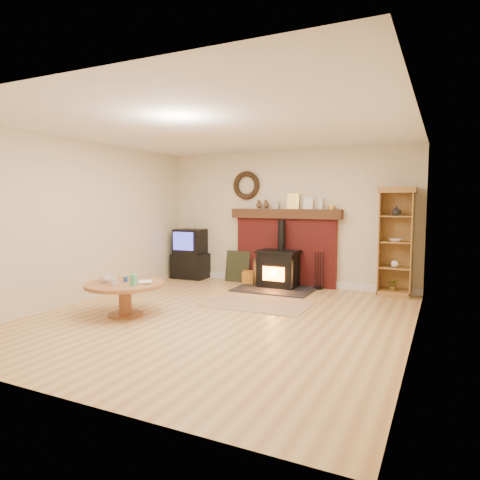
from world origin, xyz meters
The scene contains 11 objects.
ground centered at (0.00, 0.00, 0.00)m, with size 5.50×5.50×0.00m, color tan.
room_shell centered at (-0.02, 0.09, 1.72)m, with size 5.02×5.52×2.61m.
chimney_breast centered at (0.00, 2.67, 0.80)m, with size 2.20×0.22×1.78m.
wood_stove centered at (0.00, 2.27, 0.34)m, with size 1.40×1.00×1.27m.
area_rug centered at (0.15, 0.99, 0.01)m, with size 1.64×1.12×0.01m, color brown.
tv_unit centered at (-2.06, 2.47, 0.50)m, with size 0.73×0.54×1.04m.
curio_cabinet centered at (2.05, 2.55, 0.94)m, with size 0.60×0.43×1.87m.
firelog_box centered at (-0.55, 2.40, 0.13)m, with size 0.42×0.26×0.26m, color yellow.
leaning_painting centered at (-0.98, 2.55, 0.31)m, with size 0.52×0.03×0.63m, color black.
fire_tools centered at (0.72, 2.50, 0.16)m, with size 0.19×0.16×0.70m.
coffee_table centered at (-1.28, -0.49, 0.38)m, with size 1.12×1.12×0.63m.
Camera 1 is at (2.80, -5.18, 1.62)m, focal length 32.00 mm.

